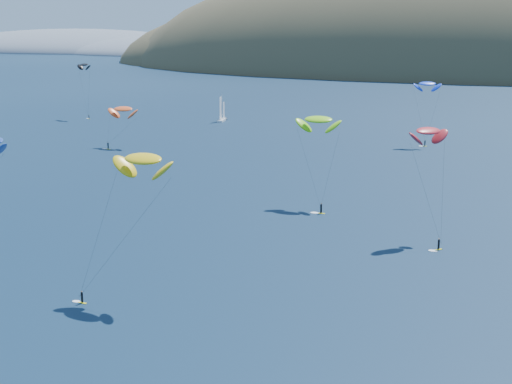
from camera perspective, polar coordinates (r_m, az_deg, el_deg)
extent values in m
ellipsoid|color=#3D3526|center=(598.76, 17.42, 8.16)|extent=(600.00, 300.00, 210.00)
ellipsoid|color=#3D3526|center=(653.07, 3.22, 9.64)|extent=(340.00, 240.00, 120.00)
ellipsoid|color=slate|center=(951.67, -14.18, 10.75)|extent=(400.00, 240.00, 60.00)
ellipsoid|color=slate|center=(847.13, -7.60, 10.79)|extent=(240.00, 180.00, 44.00)
cube|color=silver|center=(279.33, -2.75, 5.75)|extent=(2.96, 7.68, 0.90)
cylinder|color=silver|center=(279.11, -2.73, 6.83)|extent=(0.14, 0.14, 10.48)
cube|color=yellow|center=(223.36, -11.74, 3.38)|extent=(1.64, 0.58, 0.09)
cylinder|color=black|center=(223.18, -11.75, 3.63)|extent=(0.38, 0.38, 1.72)
sphere|color=#8C6047|center=(223.02, -11.76, 3.89)|extent=(0.29, 0.29, 0.29)
ellipsoid|color=#EC5322|center=(225.28, -10.59, 6.56)|extent=(10.12, 5.25, 5.48)
cube|color=yellow|center=(104.49, -13.72, -8.61)|extent=(1.39, 0.58, 0.07)
cylinder|color=black|center=(104.18, -13.75, -8.18)|extent=(0.32, 0.32, 1.44)
sphere|color=#8C6047|center=(103.87, -13.78, -7.75)|extent=(0.24, 0.24, 0.24)
ellipsoid|color=yellow|center=(101.42, -9.03, 2.64)|extent=(9.88, 5.64, 5.22)
cube|color=yellow|center=(147.04, 5.22, -1.72)|extent=(1.64, 0.48, 0.09)
cylinder|color=black|center=(146.77, 5.23, -1.33)|extent=(0.38, 0.38, 1.75)
sphere|color=#8C6047|center=(146.51, 5.24, -0.94)|extent=(0.29, 0.29, 0.29)
ellipsoid|color=#7FDC15|center=(152.02, 5.02, 5.81)|extent=(9.29, 4.34, 5.18)
cube|color=yellow|center=(230.01, 13.35, 3.59)|extent=(1.55, 0.83, 0.08)
cylinder|color=black|center=(229.85, 13.36, 3.82)|extent=(0.35, 0.35, 1.59)
sphere|color=#8C6047|center=(229.70, 13.37, 4.05)|extent=(0.27, 0.27, 0.27)
ellipsoid|color=#1039E3|center=(230.13, 13.56, 8.43)|extent=(8.78, 5.86, 4.49)
cube|color=yellow|center=(127.82, 14.38, -4.49)|extent=(1.35, 1.43, 0.08)
cylinder|color=black|center=(127.53, 14.41, -4.08)|extent=(0.36, 0.36, 1.63)
sphere|color=#8C6047|center=(127.25, 14.43, -3.67)|extent=(0.27, 0.27, 0.27)
ellipsoid|color=#B11E27|center=(130.96, 13.62, 4.78)|extent=(8.15, 8.48, 4.49)
cube|color=yellow|center=(293.38, -13.21, 5.72)|extent=(1.30, 0.78, 0.07)
cylinder|color=black|center=(293.28, -13.22, 5.87)|extent=(0.29, 0.29, 1.33)
sphere|color=#8C6047|center=(293.18, -13.23, 6.02)|extent=(0.22, 0.22, 0.22)
ellipsoid|color=black|center=(294.82, -13.60, 9.87)|extent=(7.71, 5.51, 3.91)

